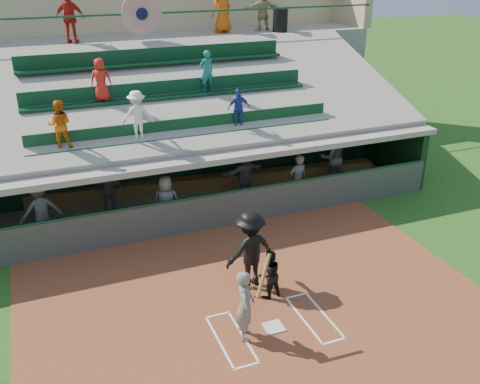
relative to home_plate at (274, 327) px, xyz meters
name	(u,v)px	position (x,y,z in m)	size (l,w,h in m)	color
ground	(274,328)	(0.00, 0.00, -0.04)	(100.00, 100.00, 0.00)	#1F4C15
dirt_slab	(265,315)	(0.00, 0.50, -0.03)	(11.00, 9.00, 0.02)	brown
home_plate	(274,327)	(0.00, 0.00, 0.00)	(0.43, 0.43, 0.03)	silver
batters_box_chalk	(274,328)	(0.00, 0.00, -0.01)	(2.65, 1.85, 0.01)	white
dugout_floor	(188,206)	(0.00, 6.75, -0.02)	(16.00, 3.50, 0.04)	gray
concourse_slab	(140,92)	(0.00, 13.50, 2.26)	(20.00, 3.00, 4.60)	gray
grandstand	(157,111)	(-0.01, 10.51, 2.23)	(20.40, 10.40, 7.80)	#484D48
batter_at_plate	(245,305)	(-0.70, -0.03, 0.82)	(0.91, 0.77, 1.95)	#60645E
catcher	(269,274)	(0.39, 1.14, 0.61)	(0.61, 0.47, 1.25)	black
home_umpire	(250,249)	(0.17, 1.80, 1.00)	(1.31, 0.75, 2.02)	black
dugout_bench	(172,186)	(-0.19, 8.01, 0.23)	(15.08, 0.45, 0.45)	olive
dugout_player_a	(41,210)	(-4.53, 6.17, 0.93)	(1.20, 0.69, 1.86)	#62645F
dugout_player_b	(109,191)	(-2.46, 7.06, 0.82)	(0.96, 0.40, 1.63)	#50524E
dugout_player_c	(167,202)	(-1.00, 5.54, 0.84)	(0.81, 0.53, 1.66)	#5C5F5A
dugout_player_d	(245,173)	(1.98, 6.65, 0.89)	(1.64, 0.52, 1.76)	#5F615C
dugout_player_e	(298,180)	(3.42, 5.55, 0.87)	(0.63, 0.41, 1.73)	#565954
dugout_player_f	(333,157)	(5.39, 6.66, 0.99)	(0.96, 0.75, 1.97)	#5D5F5A
trash_bin	(280,20)	(5.94, 12.45, 5.03)	(0.62, 0.62, 0.93)	black
concourse_staff_a	(70,18)	(-2.53, 12.51, 5.48)	(1.07, 0.45, 1.83)	red
concourse_staff_b	(222,8)	(3.59, 13.13, 5.56)	(0.98, 0.64, 2.00)	#CE4E0C
concourse_staff_c	(263,9)	(5.45, 13.17, 5.43)	(1.60, 0.51, 1.72)	tan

